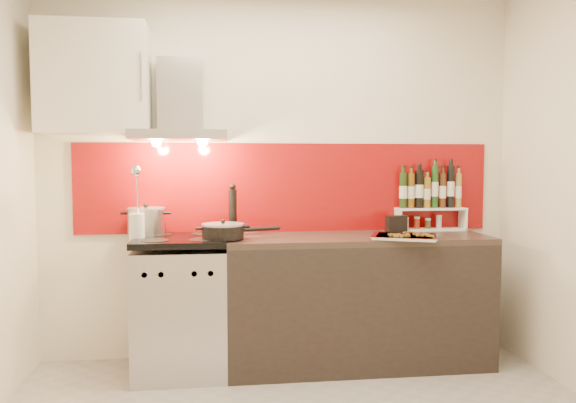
{
  "coord_description": "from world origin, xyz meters",
  "views": [
    {
      "loc": [
        -0.46,
        -2.65,
        1.4
      ],
      "look_at": [
        0.0,
        0.95,
        1.15
      ],
      "focal_mm": 35.0,
      "sensor_mm": 36.0,
      "label": 1
    }
  ],
  "objects": [
    {
      "name": "pepper_mill",
      "position": [
        -0.35,
        1.22,
        1.07
      ],
      "size": [
        0.06,
        0.06,
        0.36
      ],
      "color": "black",
      "rests_on": "counter"
    },
    {
      "name": "baking_tray",
      "position": [
        0.77,
        0.9,
        0.92
      ],
      "size": [
        0.51,
        0.46,
        0.03
      ],
      "color": "silver",
      "rests_on": "counter"
    },
    {
      "name": "counter",
      "position": [
        0.5,
        1.1,
        0.45
      ],
      "size": [
        1.8,
        0.6,
        0.9
      ],
      "color": "black",
      "rests_on": "ground"
    },
    {
      "name": "caddy_box",
      "position": [
        0.81,
        1.21,
        0.96
      ],
      "size": [
        0.16,
        0.1,
        0.13
      ],
      "primitive_type": "cube",
      "rotation": [
        0.0,
        0.0,
        0.25
      ],
      "color": "black",
      "rests_on": "counter"
    },
    {
      "name": "backsplash",
      "position": [
        0.05,
        1.39,
        1.22
      ],
      "size": [
        3.0,
        0.02,
        0.64
      ],
      "primitive_type": "cube",
      "color": "maroon",
      "rests_on": "back_wall"
    },
    {
      "name": "stock_pot",
      "position": [
        -0.94,
        1.26,
        1.0
      ],
      "size": [
        0.25,
        0.25,
        0.22
      ],
      "color": "#B7B7BA",
      "rests_on": "range_stove"
    },
    {
      "name": "range_stove",
      "position": [
        -0.7,
        1.1,
        0.44
      ],
      "size": [
        0.6,
        0.6,
        0.91
      ],
      "color": "#B7B7BA",
      "rests_on": "ground"
    },
    {
      "name": "saute_pan",
      "position": [
        -0.41,
        0.99,
        0.96
      ],
      "size": [
        0.52,
        0.28,
        0.13
      ],
      "color": "black",
      "rests_on": "range_stove"
    },
    {
      "name": "step_shelf",
      "position": [
        1.1,
        1.32,
        1.12
      ],
      "size": [
        0.52,
        0.14,
        0.48
      ],
      "color": "white",
      "rests_on": "counter"
    },
    {
      "name": "utensil_jar",
      "position": [
        -0.98,
        1.09,
        1.04
      ],
      "size": [
        0.1,
        0.15,
        0.48
      ],
      "color": "silver",
      "rests_on": "range_stove"
    },
    {
      "name": "upper_cabinet",
      "position": [
        -1.25,
        1.22,
        1.95
      ],
      "size": [
        0.7,
        0.35,
        0.72
      ],
      "primitive_type": "cube",
      "color": "#EEE7CF",
      "rests_on": "back_wall"
    },
    {
      "name": "back_wall",
      "position": [
        0.0,
        1.4,
        1.3
      ],
      "size": [
        3.4,
        0.02,
        2.6
      ],
      "primitive_type": "cube",
      "color": "silver",
      "rests_on": "ground"
    },
    {
      "name": "range_hood",
      "position": [
        -0.7,
        1.24,
        1.74
      ],
      "size": [
        0.62,
        0.5,
        0.61
      ],
      "color": "#B7B7BA",
      "rests_on": "back_wall"
    }
  ]
}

